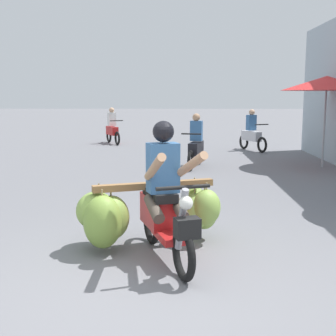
{
  "coord_description": "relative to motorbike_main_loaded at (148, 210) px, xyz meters",
  "views": [
    {
      "loc": [
        0.32,
        -3.98,
        1.85
      ],
      "look_at": [
        0.16,
        1.86,
        0.9
      ],
      "focal_mm": 47.54,
      "sensor_mm": 36.0,
      "label": 1
    }
  ],
  "objects": [
    {
      "name": "market_umbrella_near_shop",
      "position": [
        4.11,
        6.44,
        1.67
      ],
      "size": [
        2.29,
        2.29,
        2.35
      ],
      "color": "#99999E",
      "rests_on": "ground"
    },
    {
      "name": "motorbike_distant_ahead_left",
      "position": [
        0.79,
        6.31,
        0.08
      ],
      "size": [
        0.61,
        1.59,
        1.4
      ],
      "color": "black",
      "rests_on": "ground"
    },
    {
      "name": "motorbike_main_loaded",
      "position": [
        0.0,
        0.0,
        0.0
      ],
      "size": [
        1.9,
        1.99,
        1.58
      ],
      "color": "black",
      "rests_on": "ground"
    },
    {
      "name": "ground_plane",
      "position": [
        0.06,
        -1.21,
        -0.49
      ],
      "size": [
        120.0,
        120.0,
        0.0
      ],
      "primitive_type": "plane",
      "color": "slate"
    },
    {
      "name": "motorbike_distant_far_ahead",
      "position": [
        2.81,
        9.94,
        0.08
      ],
      "size": [
        0.81,
        1.51,
        1.4
      ],
      "color": "black",
      "rests_on": "ground"
    },
    {
      "name": "motorbike_distant_ahead_right",
      "position": [
        -2.27,
        12.06,
        0.08
      ],
      "size": [
        0.84,
        1.49,
        1.4
      ],
      "color": "black",
      "rests_on": "ground"
    }
  ]
}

